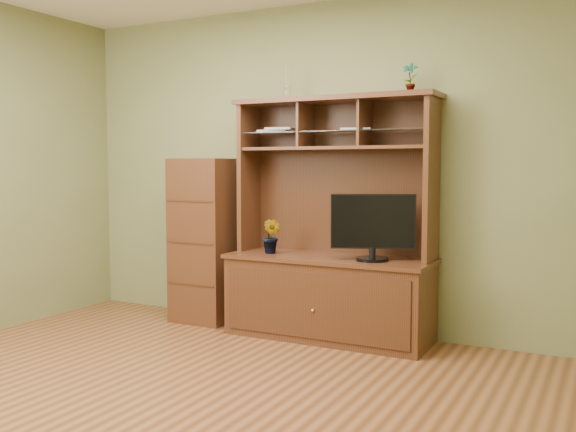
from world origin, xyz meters
The scene contains 8 objects.
room centered at (0.00, 0.00, 1.35)m, with size 4.54×4.04×2.74m.
media_hutch centered at (0.29, 1.73, 0.52)m, with size 1.66×0.61×1.90m.
monitor centered at (0.68, 1.65, 0.92)m, with size 0.60×0.30×0.50m.
orchid_plant centered at (-0.19, 1.65, 0.79)m, with size 0.16×0.13×0.28m, color #2D6021.
top_plant centered at (0.90, 1.80, 2.01)m, with size 0.12×0.08×0.23m, color #3A6322.
reed_diffuser centered at (-0.12, 1.80, 2.02)m, with size 0.06×0.06×0.30m.
magazines centered at (0.00, 1.80, 1.65)m, with size 1.02×0.25×0.04m.
side_cabinet centered at (-0.90, 1.75, 0.71)m, with size 0.51×0.46×1.42m.
Camera 1 is at (2.30, -2.88, 1.36)m, focal length 40.00 mm.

